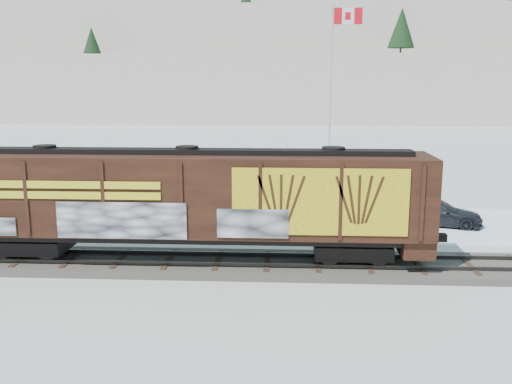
# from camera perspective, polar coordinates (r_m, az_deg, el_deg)

# --- Properties ---
(ground) EXTENTS (500.00, 500.00, 0.00)m
(ground) POSITION_cam_1_polar(r_m,az_deg,el_deg) (23.24, 1.13, -7.60)
(ground) COLOR white
(ground) RESTS_ON ground
(rail_track) EXTENTS (50.00, 3.40, 0.43)m
(rail_track) POSITION_cam_1_polar(r_m,az_deg,el_deg) (23.20, 1.13, -7.25)
(rail_track) COLOR #59544C
(rail_track) RESTS_ON ground
(parking_strip) EXTENTS (40.00, 8.00, 0.03)m
(parking_strip) POSITION_cam_1_polar(r_m,az_deg,el_deg) (30.44, 1.63, -3.07)
(parking_strip) COLOR white
(parking_strip) RESTS_ON ground
(hillside) EXTENTS (360.00, 110.00, 93.00)m
(hillside) POSITION_cam_1_polar(r_m,az_deg,el_deg) (161.96, 2.92, 13.46)
(hillside) COLOR white
(hillside) RESTS_ON ground
(hopper_railcar) EXTENTS (19.00, 3.06, 4.39)m
(hopper_railcar) POSITION_cam_1_polar(r_m,az_deg,el_deg) (22.81, -6.78, -0.52)
(hopper_railcar) COLOR black
(hopper_railcar) RESTS_ON rail_track
(flagpole) EXTENTS (2.30, 0.90, 12.06)m
(flagpole) POSITION_cam_1_polar(r_m,az_deg,el_deg) (36.91, 7.54, 6.38)
(flagpole) COLOR silver
(flagpole) RESTS_ON ground
(car_silver) EXTENTS (3.97, 1.73, 1.33)m
(car_silver) POSITION_cam_1_polar(r_m,az_deg,el_deg) (30.77, -4.53, -1.64)
(car_silver) COLOR #B3B5BB
(car_silver) RESTS_ON parking_strip
(car_white) EXTENTS (4.95, 3.27, 1.54)m
(car_white) POSITION_cam_1_polar(r_m,az_deg,el_deg) (29.71, 1.95, -1.86)
(car_white) COLOR silver
(car_white) RESTS_ON parking_strip
(car_dark) EXTENTS (4.83, 2.94, 1.31)m
(car_dark) POSITION_cam_1_polar(r_m,az_deg,el_deg) (31.23, 17.67, -1.97)
(car_dark) COLOR #21232A
(car_dark) RESTS_ON parking_strip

